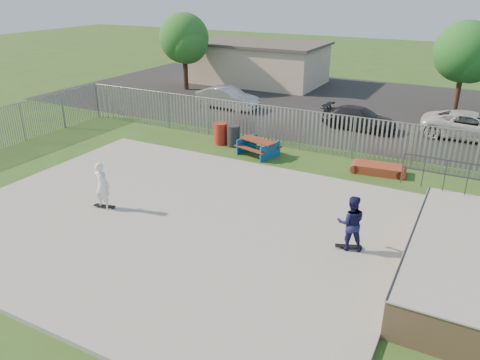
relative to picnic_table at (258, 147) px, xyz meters
The scene contains 18 objects.
ground 7.41m from the picnic_table, 86.71° to the right, with size 120.00×120.00×0.00m, color #31521C.
concrete_slab 7.41m from the picnic_table, 86.71° to the right, with size 15.00×12.00×0.15m, color #959590.
fence 3.21m from the picnic_table, 63.08° to the right, with size 26.04×16.02×2.00m.
picnic_table is the anchor object (origin of this frame).
funbox 5.58m from the picnic_table, ahead, with size 2.00×1.16×0.38m.
trash_bin_red 2.46m from the picnic_table, 166.14° to the left, with size 0.65×0.65×1.09m, color #A32319.
trash_bin_grey 1.78m from the picnic_table, 160.19° to the left, with size 0.64×0.64×1.06m, color #262528.
parking_lot 11.62m from the picnic_table, 87.90° to the left, with size 40.00×18.00×0.02m, color black.
car_silver 8.99m from the picnic_table, 128.69° to the left, with size 1.45×4.15×1.37m, color #B9BABF.
car_dark 7.15m from the picnic_table, 64.26° to the left, with size 1.69×4.15×1.20m, color black.
car_white 11.42m from the picnic_table, 40.22° to the left, with size 2.29×4.96×1.38m, color silver.
building 17.39m from the picnic_table, 115.89° to the left, with size 10.40×6.40×3.20m.
tree_left 15.86m from the picnic_table, 136.67° to the left, with size 3.63×3.63×5.60m.
tree_mid 14.96m from the picnic_table, 58.97° to the left, with size 3.62×3.62×5.58m.
skateboard_a 9.03m from the picnic_table, 46.43° to the right, with size 0.82×0.47×0.08m.
skateboard_b 8.23m from the picnic_table, 105.96° to the right, with size 0.82×0.36×0.08m.
skater_navy 9.05m from the picnic_table, 46.43° to the right, with size 0.84×0.65×1.73m, color #161746.
skater_white 8.25m from the picnic_table, 105.96° to the right, with size 0.63×0.41×1.73m, color white.
Camera 1 is at (8.63, -11.50, 7.60)m, focal length 35.00 mm.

